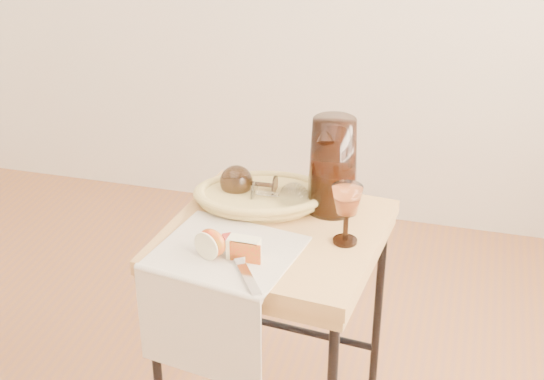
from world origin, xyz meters
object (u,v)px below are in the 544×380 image
(tea_towel, at_px, (227,252))
(bread_basket, at_px, (262,198))
(pitcher, at_px, (333,165))
(apple_half, at_px, (212,242))
(side_table, at_px, (274,335))
(table_knife, at_px, (240,260))
(wine_goblet, at_px, (346,214))
(goblet_lying_a, at_px, (253,183))
(goblet_lying_b, at_px, (277,195))

(tea_towel, distance_m, bread_basket, 0.25)
(pitcher, bearing_deg, apple_half, -141.58)
(side_table, bearing_deg, apple_half, -122.42)
(apple_half, distance_m, table_knife, 0.08)
(tea_towel, distance_m, wine_goblet, 0.30)
(apple_half, xyz_separation_m, table_knife, (0.07, -0.02, -0.02))
(goblet_lying_a, height_order, pitcher, pitcher)
(wine_goblet, height_order, apple_half, wine_goblet)
(wine_goblet, bearing_deg, pitcher, 112.65)
(side_table, height_order, bread_basket, bread_basket)
(bread_basket, bearing_deg, goblet_lying_a, 137.41)
(goblet_lying_b, bearing_deg, side_table, -80.72)
(bread_basket, height_order, wine_goblet, wine_goblet)
(apple_half, bearing_deg, table_knife, 7.14)
(wine_goblet, relative_size, table_knife, 0.61)
(bread_basket, distance_m, table_knife, 0.29)
(pitcher, bearing_deg, goblet_lying_a, 169.55)
(tea_towel, relative_size, table_knife, 1.27)
(wine_goblet, bearing_deg, side_table, 175.11)
(side_table, xyz_separation_m, table_knife, (-0.03, -0.18, 0.35))
(tea_towel, height_order, apple_half, apple_half)
(goblet_lying_b, bearing_deg, goblet_lying_a, 154.83)
(side_table, relative_size, bread_basket, 2.10)
(goblet_lying_b, relative_size, table_knife, 0.48)
(goblet_lying_a, bearing_deg, table_knife, 99.46)
(goblet_lying_a, distance_m, goblet_lying_b, 0.08)
(tea_towel, xyz_separation_m, wine_goblet, (0.26, 0.12, 0.07))
(wine_goblet, bearing_deg, goblet_lying_b, 152.23)
(bread_basket, bearing_deg, tea_towel, -109.72)
(goblet_lying_b, bearing_deg, apple_half, -110.53)
(goblet_lying_a, bearing_deg, pitcher, -176.33)
(goblet_lying_a, height_order, wine_goblet, wine_goblet)
(goblet_lying_b, relative_size, apple_half, 1.63)
(tea_towel, relative_size, wine_goblet, 2.08)
(apple_half, bearing_deg, bread_basket, 102.66)
(pitcher, xyz_separation_m, apple_half, (-0.22, -0.31, -0.09))
(goblet_lying_a, height_order, table_knife, goblet_lying_a)
(pitcher, relative_size, table_knife, 1.16)
(tea_towel, relative_size, bread_basket, 1.02)
(tea_towel, xyz_separation_m, goblet_lying_a, (-0.01, 0.26, 0.05))
(side_table, bearing_deg, goblet_lying_a, 126.82)
(goblet_lying_a, bearing_deg, apple_half, 85.87)
(goblet_lying_a, height_order, goblet_lying_b, goblet_lying_a)
(goblet_lying_b, xyz_separation_m, table_knife, (-0.02, -0.27, -0.03))
(goblet_lying_b, bearing_deg, pitcher, 19.35)
(table_knife, bearing_deg, side_table, 136.96)
(side_table, height_order, wine_goblet, wine_goblet)
(goblet_lying_b, distance_m, apple_half, 0.27)
(side_table, xyz_separation_m, goblet_lying_b, (-0.02, 0.09, 0.38))
(wine_goblet, bearing_deg, table_knife, -142.11)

